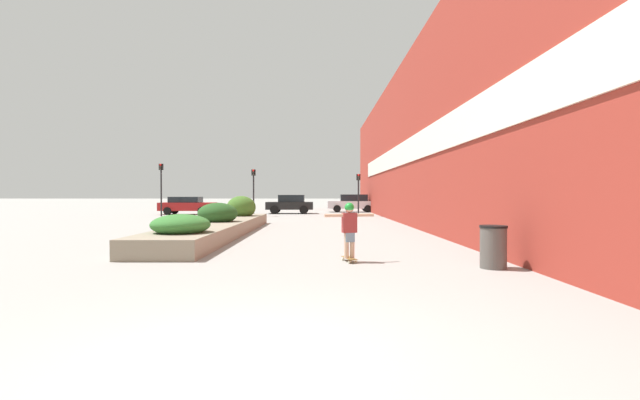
% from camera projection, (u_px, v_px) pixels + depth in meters
% --- Properties ---
extents(ground_plane, '(300.00, 300.00, 0.00)m').
position_uv_depth(ground_plane, '(245.00, 361.00, 4.17)').
color(ground_plane, gray).
extents(building_wall_right, '(0.67, 49.20, 8.90)m').
position_uv_depth(building_wall_right, '(408.00, 142.00, 23.09)').
color(building_wall_right, maroon).
rests_on(building_wall_right, ground_plane).
extents(planter_box, '(2.04, 13.82, 1.53)m').
position_uv_depth(planter_box, '(220.00, 223.00, 17.26)').
color(planter_box, gray).
rests_on(planter_box, ground_plane).
extents(skateboard, '(0.36, 0.70, 0.10)m').
position_uv_depth(skateboard, '(349.00, 259.00, 10.29)').
color(skateboard, olive).
rests_on(skateboard, ground_plane).
extents(skateboarder, '(1.22, 0.40, 1.33)m').
position_uv_depth(skateboarder, '(349.00, 224.00, 10.28)').
color(skateboarder, tan).
rests_on(skateboarder, skateboard).
extents(trash_bin, '(0.59, 0.59, 0.94)m').
position_uv_depth(trash_bin, '(493.00, 247.00, 9.38)').
color(trash_bin, '#514C47').
rests_on(trash_bin, ground_plane).
extents(car_leftmost, '(3.87, 2.04, 1.56)m').
position_uv_depth(car_leftmost, '(290.00, 204.00, 35.70)').
color(car_leftmost, black).
rests_on(car_leftmost, ground_plane).
extents(car_center_left, '(4.32, 1.87, 1.41)m').
position_uv_depth(car_center_left, '(187.00, 205.00, 34.19)').
color(car_center_left, maroon).
rests_on(car_center_left, ground_plane).
extents(car_center_right, '(4.40, 1.98, 1.59)m').
position_uv_depth(car_center_right, '(352.00, 203.00, 38.79)').
color(car_center_right, silver).
rests_on(car_center_right, ground_plane).
extents(traffic_light_left, '(0.28, 0.30, 3.45)m').
position_uv_depth(traffic_light_left, '(253.00, 184.00, 31.46)').
color(traffic_light_left, black).
rests_on(traffic_light_left, ground_plane).
extents(traffic_light_right, '(0.28, 0.30, 3.09)m').
position_uv_depth(traffic_light_right, '(358.00, 187.00, 31.09)').
color(traffic_light_right, black).
rests_on(traffic_light_right, ground_plane).
extents(traffic_light_far_left, '(0.28, 0.30, 3.85)m').
position_uv_depth(traffic_light_far_left, '(161.00, 181.00, 31.24)').
color(traffic_light_far_left, black).
rests_on(traffic_light_far_left, ground_plane).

